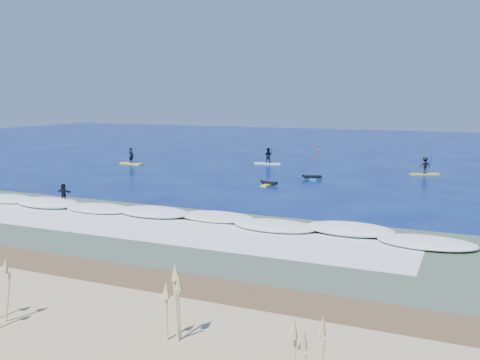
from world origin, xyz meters
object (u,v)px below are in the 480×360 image
at_px(sup_paddler_center, 268,157).
at_px(prone_paddler_near, 269,184).
at_px(marker_buoy, 318,151).
at_px(wave_surfer, 64,194).
at_px(sup_paddler_right, 425,167).
at_px(sup_paddler_left, 131,158).
at_px(prone_paddler_far, 312,178).

bearing_deg(sup_paddler_center, prone_paddler_near, -75.61).
distance_m(sup_paddler_center, marker_buoy, 13.41).
xyz_separation_m(prone_paddler_near, wave_surfer, (-9.76, -13.16, 0.62)).
bearing_deg(sup_paddler_right, marker_buoy, 104.49).
bearing_deg(marker_buoy, wave_surfer, -99.69).
xyz_separation_m(sup_paddler_left, marker_buoy, (15.42, 19.26, -0.38)).
height_order(sup_paddler_left, sup_paddler_center, sup_paddler_left).
relative_size(prone_paddler_near, prone_paddler_far, 0.87).
bearing_deg(wave_surfer, marker_buoy, 80.08).
relative_size(sup_paddler_left, prone_paddler_near, 1.53).
relative_size(sup_paddler_left, wave_surfer, 1.64).
xyz_separation_m(prone_paddler_near, prone_paddler_far, (2.38, 4.48, 0.02)).
relative_size(sup_paddler_right, prone_paddler_near, 1.38).
distance_m(sup_paddler_left, marker_buoy, 24.68).
height_order(sup_paddler_center, prone_paddler_near, sup_paddler_center).
height_order(sup_paddler_right, wave_surfer, sup_paddler_right).
bearing_deg(prone_paddler_far, sup_paddler_center, 17.47).
relative_size(sup_paddler_center, marker_buoy, 5.03).
distance_m(sup_paddler_right, prone_paddler_far, 11.33).
bearing_deg(prone_paddler_far, prone_paddler_near, 128.67).
distance_m(sup_paddler_left, prone_paddler_far, 20.98).
relative_size(sup_paddler_left, prone_paddler_far, 1.33).
relative_size(sup_paddler_right, prone_paddler_far, 1.20).
xyz_separation_m(sup_paddler_center, wave_surfer, (-4.79, -26.14, -0.00)).
distance_m(sup_paddler_left, prone_paddler_near, 19.73).
distance_m(sup_paddler_center, prone_paddler_near, 13.92).
relative_size(sup_paddler_center, sup_paddler_right, 1.09).
height_order(sup_paddler_center, prone_paddler_far, sup_paddler_center).
relative_size(prone_paddler_far, wave_surfer, 1.24).
xyz_separation_m(sup_paddler_center, sup_paddler_right, (16.22, -1.49, -0.01)).
relative_size(prone_paddler_near, wave_surfer, 1.08).
bearing_deg(marker_buoy, sup_paddler_center, -98.32).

